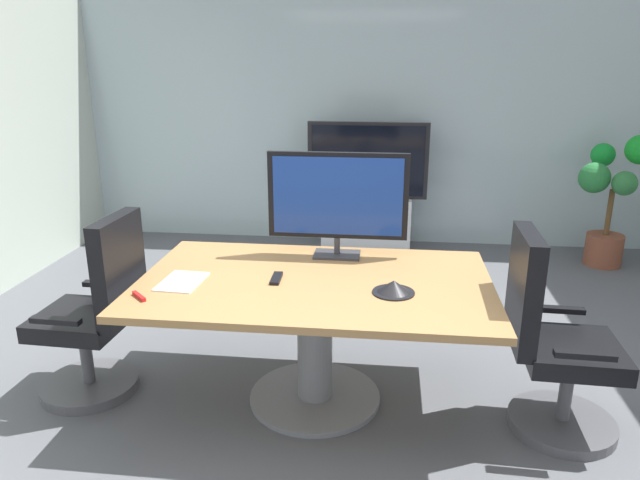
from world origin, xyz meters
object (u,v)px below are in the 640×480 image
wall_display_unit (367,207)px  potted_plant (611,197)px  remote_control (276,278)px  tv_monitor (338,199)px  office_chair_left (97,322)px  office_chair_right (552,351)px  conference_phone (394,287)px  conference_table (315,311)px

wall_display_unit → potted_plant: bearing=-6.0°
wall_display_unit → remote_control: size_ratio=7.71×
tv_monitor → potted_plant: (2.36, 2.19, -0.44)m
office_chair_left → potted_plant: bearing=128.2°
office_chair_right → wall_display_unit: bearing=21.8°
office_chair_right → conference_phone: office_chair_right is taller
tv_monitor → conference_phone: size_ratio=3.82×
office_chair_left → conference_phone: (1.69, -0.07, 0.32)m
potted_plant → tv_monitor: bearing=-137.2°
office_chair_left → wall_display_unit: 3.25m
office_chair_left → conference_phone: bearing=89.9°
tv_monitor → conference_table: bearing=-101.5°
tv_monitor → remote_control: bearing=-123.3°
conference_table → conference_phone: conference_phone is taller
tv_monitor → remote_control: tv_monitor is taller
conference_table → conference_phone: bearing=-18.1°
office_chair_left → office_chair_right: 2.52m
tv_monitor → potted_plant: size_ratio=0.67×
potted_plant → conference_table: bearing=-133.2°
office_chair_right → potted_plant: (1.19, 2.73, 0.22)m
conference_table → potted_plant: 3.58m
remote_control → office_chair_right: bearing=-5.9°
remote_control → tv_monitor: bearing=54.5°
tv_monitor → conference_phone: 0.73m
office_chair_left → wall_display_unit: bearing=156.2°
tv_monitor → wall_display_unit: 2.52m
wall_display_unit → conference_phone: 3.02m
conference_table → office_chair_right: 1.27m
potted_plant → conference_phone: size_ratio=5.69×
remote_control → conference_table: bearing=5.1°
conference_phone → wall_display_unit: bearing=94.8°
wall_display_unit → conference_phone: wall_display_unit is taller
potted_plant → remote_control: (-2.66, -2.64, 0.09)m
office_chair_right → conference_phone: 0.89m
office_chair_right → tv_monitor: tv_monitor is taller
wall_display_unit → conference_phone: bearing=-85.2°
potted_plant → office_chair_right: bearing=-113.6°
office_chair_right → tv_monitor: (-1.17, 0.54, 0.65)m
office_chair_right → conference_phone: bearing=93.1°
office_chair_right → remote_control: size_ratio=6.41×
office_chair_left → wall_display_unit: size_ratio=0.83×
conference_table → remote_control: (-0.21, -0.03, 0.20)m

